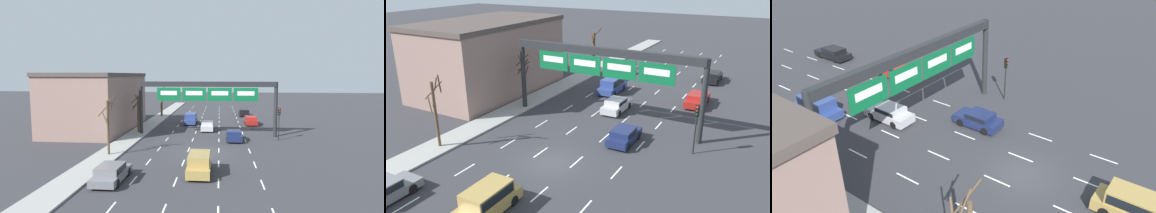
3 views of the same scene
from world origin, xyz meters
TOP-DOWN VIEW (x-y plane):
  - ground_plane at (0.00, 0.00)m, footprint 220.00×220.00m
  - sidewalk_left at (-9.65, 0.00)m, footprint 2.80×110.00m
  - lane_dashes at (-0.00, 13.50)m, footprint 10.02×67.00m
  - sign_gantry at (0.00, 8.91)m, footprint 18.57×0.70m
  - building_near at (-16.33, 12.00)m, footprint 9.96×18.02m
  - car_navy at (3.49, 5.89)m, footprint 1.85×3.93m
  - car_silver at (-0.06, 12.59)m, footprint 1.82×4.42m
  - car_black at (6.58, 28.89)m, footprint 1.93×4.78m
  - suv_gold at (0.06, -7.07)m, footprint 1.92×4.31m
  - car_red at (6.83, 18.57)m, footprint 1.91×4.83m
  - suv_blue at (-3.06, 18.30)m, footprint 1.91×4.73m
  - traffic_light_near_gantry at (9.08, 6.68)m, footprint 0.30×0.35m
  - tree_bare_closest at (-9.58, 26.30)m, footprint 1.61×1.42m
  - tree_bare_second at (-9.74, 9.87)m, footprint 1.63×1.48m
  - tree_bare_third at (-9.49, -2.16)m, footprint 1.93×1.56m

SIDE VIEW (x-z plane):
  - ground_plane at x=0.00m, z-range 0.00..0.00m
  - lane_dashes at x=0.00m, z-range 0.00..0.01m
  - sidewalk_left at x=-9.65m, z-range 0.00..0.15m
  - car_navy at x=3.49m, z-range 0.05..1.37m
  - car_black at x=6.58m, z-range 0.05..1.39m
  - car_red at x=6.83m, z-range 0.05..1.42m
  - car_silver at x=-0.06m, z-range 0.05..1.43m
  - suv_gold at x=0.06m, z-range 0.10..1.85m
  - suv_blue at x=-3.06m, z-range 0.10..1.90m
  - traffic_light_near_gantry at x=9.08m, z-range 0.90..5.01m
  - tree_bare_second at x=-9.74m, z-range 0.44..5.77m
  - tree_bare_closest at x=-9.58m, z-range 0.11..6.27m
  - tree_bare_third at x=-9.49m, z-range 0.20..6.37m
  - building_near at x=-16.33m, z-range 0.01..8.44m
  - sign_gantry at x=0.00m, z-range 2.25..9.53m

